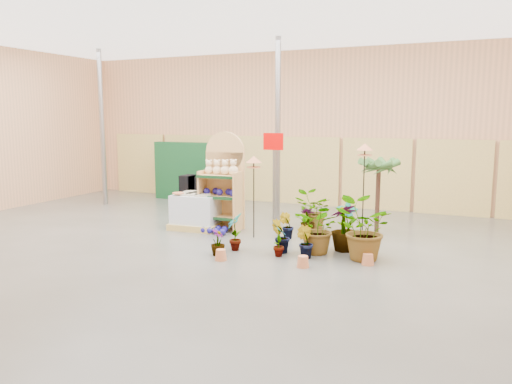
# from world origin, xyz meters

# --- Properties ---
(room) EXTENTS (15.20, 12.10, 4.70)m
(room) POSITION_xyz_m (0.00, 0.91, 2.21)
(room) COLOR #4E4E48
(room) RESTS_ON ground
(display_shelf) EXTENTS (0.98, 0.67, 2.25)m
(display_shelf) POSITION_xyz_m (-0.77, 2.04, 1.03)
(display_shelf) COLOR tan
(display_shelf) RESTS_ON ground
(teddy_bears) EXTENTS (0.83, 0.22, 0.36)m
(teddy_bears) POSITION_xyz_m (-0.74, 1.94, 1.42)
(teddy_bears) COLOR beige
(teddy_bears) RESTS_ON display_shelf
(gazing_balls_shelf) EXTENTS (0.83, 0.28, 0.16)m
(gazing_balls_shelf) POSITION_xyz_m (-0.77, 1.90, 0.88)
(gazing_balls_shelf) COLOR navy
(gazing_balls_shelf) RESTS_ON display_shelf
(gazing_balls_floor) EXTENTS (0.63, 0.39, 0.15)m
(gazing_balls_floor) POSITION_xyz_m (-0.71, 1.53, 0.07)
(gazing_balls_floor) COLOR navy
(gazing_balls_floor) RESTS_ON ground
(pallet_stack) EXTENTS (1.20, 1.03, 0.84)m
(pallet_stack) POSITION_xyz_m (-1.34, 1.82, 0.40)
(pallet_stack) COLOR tan
(pallet_stack) RESTS_ON ground
(charcoal_planters) EXTENTS (0.80, 0.50, 1.00)m
(charcoal_planters) POSITION_xyz_m (-2.41, 3.58, 0.50)
(charcoal_planters) COLOR black
(charcoal_planters) RESTS_ON ground
(trellis_stock) EXTENTS (2.00, 0.30, 1.80)m
(trellis_stock) POSITION_xyz_m (-3.80, 5.20, 0.90)
(trellis_stock) COLOR #114520
(trellis_stock) RESTS_ON ground
(offer_sign) EXTENTS (0.50, 0.08, 2.20)m
(offer_sign) POSITION_xyz_m (0.10, 2.98, 1.57)
(offer_sign) COLOR gray
(offer_sign) RESTS_ON ground
(bird_table_front) EXTENTS (0.34, 0.34, 1.76)m
(bird_table_front) POSITION_xyz_m (0.24, 1.52, 1.63)
(bird_table_front) COLOR black
(bird_table_front) RESTS_ON ground
(bird_table_right) EXTENTS (0.34, 0.34, 2.04)m
(bird_table_right) POSITION_xyz_m (2.43, 2.21, 1.90)
(bird_table_right) COLOR black
(bird_table_right) RESTS_ON ground
(bird_table_back) EXTENTS (0.34, 0.34, 1.78)m
(bird_table_back) POSITION_xyz_m (-2.35, 4.44, 1.64)
(bird_table_back) COLOR black
(bird_table_back) RESTS_ON ground
(palm) EXTENTS (0.70, 0.70, 1.79)m
(palm) POSITION_xyz_m (2.59, 3.01, 1.53)
(palm) COLOR #3D2419
(palm) RESTS_ON ground
(potted_plant_0) EXTENTS (0.42, 0.47, 0.74)m
(potted_plant_0) POSITION_xyz_m (0.33, 0.42, 0.37)
(potted_plant_0) COLOR #366429
(potted_plant_0) RESTS_ON ground
(potted_plant_1) EXTENTS (0.46, 0.45, 0.65)m
(potted_plant_1) POSITION_xyz_m (1.21, 0.60, 0.33)
(potted_plant_1) COLOR #366429
(potted_plant_1) RESTS_ON ground
(potted_plant_2) EXTENTS (1.05, 0.97, 0.98)m
(potted_plant_2) POSITION_xyz_m (1.90, 0.85, 0.49)
(potted_plant_2) COLOR #366429
(potted_plant_2) RESTS_ON ground
(potted_plant_3) EXTENTS (0.72, 0.72, 0.92)m
(potted_plant_3) POSITION_xyz_m (2.28, 1.26, 0.46)
(potted_plant_3) COLOR #366429
(potted_plant_3) RESTS_ON ground
(potted_plant_4) EXTENTS (0.50, 0.40, 0.83)m
(potted_plant_4) POSITION_xyz_m (2.15, 2.02, 0.41)
(potted_plant_4) COLOR #366429
(potted_plant_4) RESTS_ON ground
(potted_plant_5) EXTENTS (0.33, 0.27, 0.56)m
(potted_plant_5) POSITION_xyz_m (0.91, 1.73, 0.28)
(potted_plant_5) COLOR #366429
(potted_plant_5) RESTS_ON ground
(potted_plant_6) EXTENTS (1.00, 0.92, 0.91)m
(potted_plant_6) POSITION_xyz_m (1.17, 2.71, 0.46)
(potted_plant_6) COLOR #366429
(potted_plant_6) RESTS_ON ground
(potted_plant_7) EXTENTS (0.34, 0.34, 0.49)m
(potted_plant_7) POSITION_xyz_m (0.19, -0.02, 0.25)
(potted_plant_7) COLOR #366429
(potted_plant_7) RESTS_ON ground
(potted_plant_8) EXTENTS (0.37, 0.41, 0.65)m
(potted_plant_8) POSITION_xyz_m (1.28, 0.35, 0.33)
(potted_plant_8) COLOR #366429
(potted_plant_8) RESTS_ON ground
(potted_plant_9) EXTENTS (0.40, 0.36, 0.59)m
(potted_plant_9) POSITION_xyz_m (1.74, 0.47, 0.30)
(potted_plant_9) COLOR #366429
(potted_plant_9) RESTS_ON ground
(potted_plant_10) EXTENTS (1.11, 0.98, 1.13)m
(potted_plant_10) POSITION_xyz_m (2.72, 0.75, 0.57)
(potted_plant_10) COLOR #366429
(potted_plant_10) RESTS_ON ground
(potted_plant_11) EXTENTS (0.37, 0.37, 0.58)m
(potted_plant_11) POSITION_xyz_m (1.16, 2.41, 0.29)
(potted_plant_11) COLOR #366429
(potted_plant_11) RESTS_ON ground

